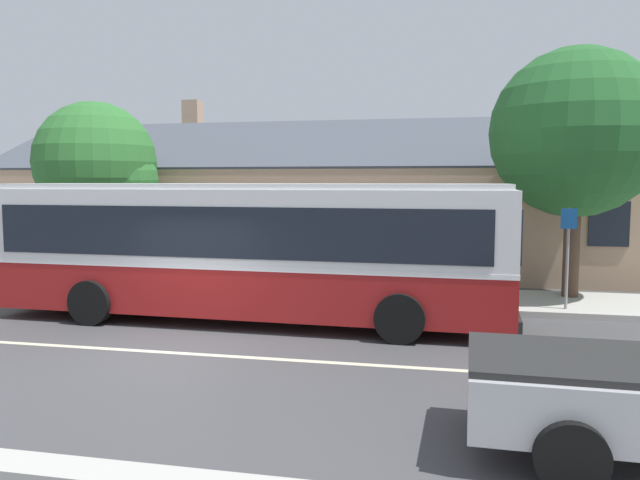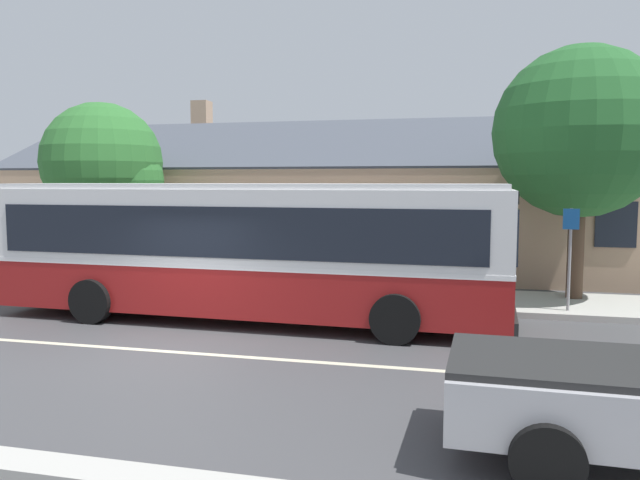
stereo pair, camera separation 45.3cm
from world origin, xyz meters
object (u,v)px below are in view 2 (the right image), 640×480
(bus_stop_sign, at_px, (570,247))
(bike_rack, at_px, (0,262))
(street_tree_secondary, at_px, (107,166))
(bench_down_street, at_px, (232,274))
(street_tree_primary, at_px, (579,138))
(transit_bus, at_px, (246,247))
(bench_by_building, at_px, (77,271))

(bus_stop_sign, distance_m, bike_rack, 16.36)
(street_tree_secondary, xyz_separation_m, bike_rack, (-2.96, -1.30, -2.94))
(bike_rack, bearing_deg, street_tree_secondary, 23.74)
(bench_down_street, xyz_separation_m, street_tree_secondary, (-4.64, 1.24, 3.05))
(street_tree_secondary, xyz_separation_m, bus_stop_sign, (13.36, -2.05, -1.99))
(street_tree_secondary, distance_m, bike_rack, 4.37)
(street_tree_secondary, height_order, bus_stop_sign, street_tree_secondary)
(street_tree_primary, distance_m, bike_rack, 17.10)
(bench_down_street, bearing_deg, bus_stop_sign, -5.33)
(street_tree_secondary, bearing_deg, bike_rack, -156.26)
(transit_bus, relative_size, street_tree_primary, 1.79)
(transit_bus, distance_m, street_tree_primary, 8.88)
(transit_bus, distance_m, bench_by_building, 6.82)
(transit_bus, height_order, bus_stop_sign, transit_bus)
(bench_by_building, height_order, bike_rack, bench_by_building)
(bench_by_building, height_order, bus_stop_sign, bus_stop_sign)
(bus_stop_sign, bearing_deg, street_tree_primary, 77.82)
(street_tree_secondary, height_order, bike_rack, street_tree_secondary)
(bench_down_street, distance_m, street_tree_primary, 9.86)
(bench_by_building, xyz_separation_m, bike_rack, (-2.89, 0.30, 0.12))
(transit_bus, bearing_deg, street_tree_primary, 26.86)
(bench_down_street, xyz_separation_m, bus_stop_sign, (8.72, -0.81, 1.06))
(transit_bus, bearing_deg, bus_stop_sign, 16.19)
(bench_by_building, relative_size, bike_rack, 1.37)
(bus_stop_sign, xyz_separation_m, bike_rack, (-16.32, 0.75, -0.96))
(bench_down_street, bearing_deg, bike_rack, -179.55)
(transit_bus, xyz_separation_m, bench_down_street, (-1.51, 2.91, -1.10))
(street_tree_primary, xyz_separation_m, bus_stop_sign, (-0.38, -1.75, -2.61))
(bench_by_building, xyz_separation_m, street_tree_secondary, (0.07, 1.60, 3.06))
(bike_rack, bearing_deg, bench_by_building, -6.00)
(street_tree_secondary, bearing_deg, bench_by_building, -92.43)
(transit_bus, xyz_separation_m, street_tree_secondary, (-6.16, 4.15, 1.95))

